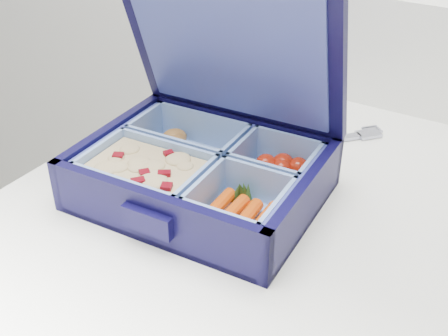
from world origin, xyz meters
The scene contains 3 objects.
bento_box centered at (0.07, 1.63, 0.95)m, with size 0.23×0.18×0.05m, color black, non-canonical shape.
burner_grate_rear centered at (-0.02, 1.84, 0.93)m, with size 0.18×0.18×0.02m, color black.
fork centered at (0.12, 1.78, 0.92)m, with size 0.02×0.17×0.01m, color #9A9DB2, non-canonical shape.
Camera 1 is at (0.34, 1.24, 1.25)m, focal length 45.00 mm.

